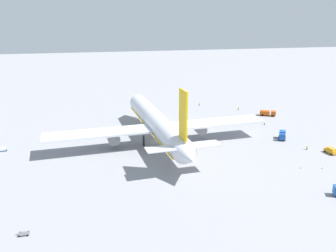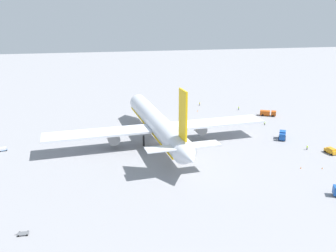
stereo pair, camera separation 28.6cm
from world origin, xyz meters
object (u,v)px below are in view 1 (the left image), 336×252
at_px(airliner, 157,124).
at_px(service_truck_2, 282,135).
at_px(traffic_cone_0, 301,168).
at_px(traffic_cone_1, 197,111).
at_px(baggage_cart_0, 3,149).
at_px(baggage_cart_1, 24,234).
at_px(ground_worker_2, 238,108).
at_px(service_van, 331,151).
at_px(service_truck_3, 268,113).
at_px(ground_worker_1, 265,123).
at_px(ground_worker_3, 199,104).
at_px(ground_worker_0, 307,147).
at_px(traffic_cone_2, 322,168).

distance_m(airliner, service_truck_2, 46.10).
height_order(traffic_cone_0, traffic_cone_1, same).
xyz_separation_m(airliner, baggage_cart_0, (2.70, 52.20, -6.42)).
xyz_separation_m(baggage_cart_1, traffic_cone_0, (18.95, -75.74, 0.01)).
relative_size(service_truck_2, ground_worker_2, 3.05).
bearing_deg(ground_worker_2, service_truck_2, 179.93).
bearing_deg(service_van, ground_worker_2, 8.61).
height_order(service_van, ground_worker_2, service_van).
relative_size(baggage_cart_1, traffic_cone_1, 5.18).
height_order(service_truck_2, service_truck_3, service_truck_2).
relative_size(ground_worker_1, traffic_cone_1, 2.92).
bearing_deg(ground_worker_3, ground_worker_1, -154.78).
bearing_deg(baggage_cart_0, baggage_cart_1, -164.39).
bearing_deg(ground_worker_2, service_van, -171.39).
distance_m(ground_worker_0, traffic_cone_2, 15.71).
relative_size(baggage_cart_1, ground_worker_2, 1.63).
bearing_deg(airliner, baggage_cart_1, 142.86).
distance_m(baggage_cart_0, ground_worker_1, 99.60).
xyz_separation_m(ground_worker_0, traffic_cone_2, (-15.13, 4.22, -0.54)).
height_order(service_truck_3, service_van, service_truck_3).
bearing_deg(ground_worker_0, ground_worker_2, 3.25).
xyz_separation_m(baggage_cart_1, ground_worker_0, (32.56, -86.08, 0.55)).
distance_m(ground_worker_2, traffic_cone_2, 68.44).
bearing_deg(service_truck_3, traffic_cone_0, 163.47).
distance_m(service_truck_2, traffic_cone_2, 26.63).
distance_m(service_truck_2, ground_worker_3, 56.09).
bearing_deg(ground_worker_0, ground_worker_3, 15.94).
relative_size(baggage_cart_0, traffic_cone_2, 5.91).
relative_size(service_truck_3, ground_worker_0, 4.51).
relative_size(airliner, baggage_cart_0, 24.11).
distance_m(ground_worker_0, ground_worker_1, 28.99).
xyz_separation_m(baggage_cart_0, traffic_cone_0, (-33.37, -90.35, -0.40)).
distance_m(ground_worker_0, ground_worker_3, 67.93).
xyz_separation_m(service_truck_3, ground_worker_3, (23.86, 24.65, -0.51)).
bearing_deg(ground_worker_3, traffic_cone_1, 158.08).
distance_m(service_van, baggage_cart_1, 95.97).
distance_m(baggage_cart_1, ground_worker_0, 92.03).
bearing_deg(ground_worker_3, ground_worker_0, -164.06).
bearing_deg(traffic_cone_2, baggage_cart_0, 70.12).
height_order(service_van, traffic_cone_2, service_van).
relative_size(ground_worker_2, ground_worker_3, 1.05).
height_order(ground_worker_0, ground_worker_3, ground_worker_3).
distance_m(baggage_cart_0, ground_worker_2, 103.27).
distance_m(service_truck_2, traffic_cone_0, 26.11).
distance_m(baggage_cart_1, ground_worker_2, 119.46).
relative_size(service_van, traffic_cone_0, 8.29).
height_order(ground_worker_1, ground_worker_3, ground_worker_3).
bearing_deg(ground_worker_3, service_truck_3, -134.07).
height_order(airliner, ground_worker_3, airliner).
height_order(service_truck_2, baggage_cart_1, service_truck_2).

